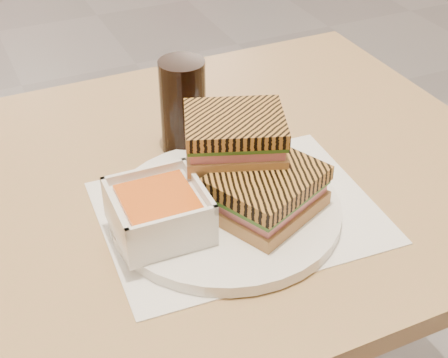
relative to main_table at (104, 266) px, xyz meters
name	(u,v)px	position (x,y,z in m)	size (l,w,h in m)	color
main_table	(104,266)	(0.00, 0.00, 0.00)	(1.20, 0.71, 0.75)	#A4774F
tray_liner	(239,212)	(0.16, -0.10, 0.11)	(0.36, 0.29, 0.00)	white
plate	(225,210)	(0.15, -0.10, 0.12)	(0.30, 0.30, 0.02)	white
soup_bowl	(159,213)	(0.05, -0.11, 0.16)	(0.11, 0.11, 0.06)	white
panini_lower	(267,192)	(0.19, -0.13, 0.16)	(0.16, 0.15, 0.06)	#A47649
panini_upper	(235,135)	(0.17, -0.06, 0.21)	(0.15, 0.14, 0.06)	#A47649
cola_glass	(183,107)	(0.16, 0.07, 0.18)	(0.07, 0.07, 0.14)	black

